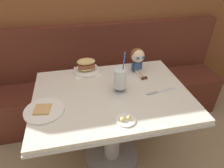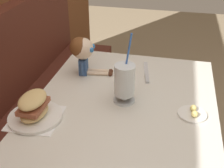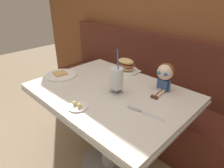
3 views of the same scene
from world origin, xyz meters
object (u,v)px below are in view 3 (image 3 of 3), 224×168
milkshake_glass (117,79)px  seated_doll (165,73)px  butter_knife (139,111)px  sandwich_plate (126,66)px  toast_plate (61,75)px  butter_saucer (78,106)px

milkshake_glass → seated_doll: bearing=50.7°
butter_knife → sandwich_plate: bearing=138.5°
sandwich_plate → butter_knife: (0.46, -0.40, -0.04)m
sandwich_plate → butter_knife: 0.61m
milkshake_glass → butter_knife: size_ratio=1.34×
sandwich_plate → butter_knife: size_ratio=0.94×
toast_plate → seated_doll: 0.82m
sandwich_plate → butter_saucer: (0.17, -0.63, -0.04)m
toast_plate → sandwich_plate: bearing=54.6°
sandwich_plate → seated_doll: 0.43m
butter_knife → butter_saucer: bearing=-142.0°
butter_saucer → butter_knife: size_ratio=0.51×
milkshake_glass → toast_plate: bearing=-167.9°
toast_plate → butter_saucer: bearing=-21.2°
toast_plate → butter_saucer: (0.48, -0.19, 0.00)m
butter_knife → seated_doll: size_ratio=1.05×
sandwich_plate → butter_knife: sandwich_plate is taller
toast_plate → sandwich_plate: (0.31, 0.44, 0.04)m
sandwich_plate → milkshake_glass: bearing=-58.3°
toast_plate → seated_doll: (0.73, 0.37, 0.12)m
butter_knife → milkshake_glass: bearing=164.1°
milkshake_glass → butter_saucer: 0.31m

